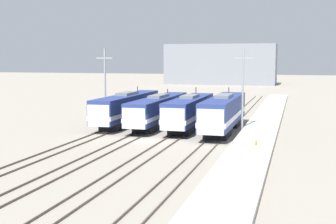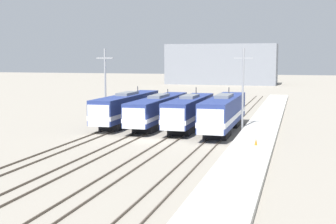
{
  "view_description": "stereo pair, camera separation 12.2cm",
  "coord_description": "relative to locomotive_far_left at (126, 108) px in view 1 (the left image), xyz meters",
  "views": [
    {
      "loc": [
        14.79,
        -46.87,
        8.61
      ],
      "look_at": [
        0.78,
        3.74,
        2.54
      ],
      "focal_mm": 50.0,
      "sensor_mm": 36.0,
      "label": 1
    },
    {
      "loc": [
        14.91,
        -46.83,
        8.61
      ],
      "look_at": [
        0.78,
        3.74,
        2.54
      ],
      "focal_mm": 50.0,
      "sensor_mm": 36.0,
      "label": 2
    }
  ],
  "objects": [
    {
      "name": "ground_plane",
      "position": [
        6.56,
        -9.84,
        -2.16
      ],
      "size": [
        400.0,
        400.0,
        0.0
      ],
      "primitive_type": "plane",
      "color": "gray"
    },
    {
      "name": "rail_pair_far_left",
      "position": [
        0.0,
        -9.84,
        -2.08
      ],
      "size": [
        1.51,
        120.0,
        0.15
      ],
      "color": "#4C4238",
      "rests_on": "ground_plane"
    },
    {
      "name": "rail_pair_center_left",
      "position": [
        4.37,
        -9.84,
        -2.08
      ],
      "size": [
        1.51,
        120.0,
        0.15
      ],
      "color": "#4C4238",
      "rests_on": "ground_plane"
    },
    {
      "name": "rail_pair_center_right",
      "position": [
        8.75,
        -9.84,
        -2.08
      ],
      "size": [
        1.51,
        120.0,
        0.15
      ],
      "color": "#4C4238",
      "rests_on": "ground_plane"
    },
    {
      "name": "rail_pair_far_right",
      "position": [
        13.12,
        -9.84,
        -2.08
      ],
      "size": [
        1.51,
        120.0,
        0.15
      ],
      "color": "#4C4238",
      "rests_on": "ground_plane"
    },
    {
      "name": "locomotive_far_left",
      "position": [
        0.0,
        0.0,
        0.0
      ],
      "size": [
        2.89,
        18.59,
        4.73
      ],
      "color": "black",
      "rests_on": "ground_plane"
    },
    {
      "name": "locomotive_center_left",
      "position": [
        4.37,
        -0.36,
        -0.1
      ],
      "size": [
        2.89,
        19.16,
        4.43
      ],
      "color": "black",
      "rests_on": "ground_plane"
    },
    {
      "name": "locomotive_center_right",
      "position": [
        8.75,
        -1.78,
        -0.03
      ],
      "size": [
        2.95,
        16.52,
        4.85
      ],
      "color": "black",
      "rests_on": "ground_plane"
    },
    {
      "name": "locomotive_far_right",
      "position": [
        13.12,
        -2.94,
        0.09
      ],
      "size": [
        3.02,
        17.74,
        4.97
      ],
      "color": "black",
      "rests_on": "ground_plane"
    },
    {
      "name": "catenary_tower_left",
      "position": [
        -2.28,
        -1.43,
        3.07
      ],
      "size": [
        2.23,
        0.24,
        9.78
      ],
      "color": "gray",
      "rests_on": "ground_plane"
    },
    {
      "name": "catenary_tower_right",
      "position": [
        15.19,
        -1.43,
        3.07
      ],
      "size": [
        2.23,
        0.24,
        9.78
      ],
      "color": "gray",
      "rests_on": "ground_plane"
    },
    {
      "name": "platform",
      "position": [
        17.38,
        -9.84,
        -1.93
      ],
      "size": [
        4.0,
        120.0,
        0.45
      ],
      "color": "#B7B5AD",
      "rests_on": "ground_plane"
    },
    {
      "name": "traffic_cone",
      "position": [
        17.79,
        -12.71,
        -1.38
      ],
      "size": [
        0.28,
        0.28,
        0.65
      ],
      "color": "orange",
      "rests_on": "platform"
    },
    {
      "name": "depot_building",
      "position": [
        -3.22,
        97.69,
        4.41
      ],
      "size": [
        35.81,
        12.77,
        13.13
      ],
      "color": "gray",
      "rests_on": "ground_plane"
    }
  ]
}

